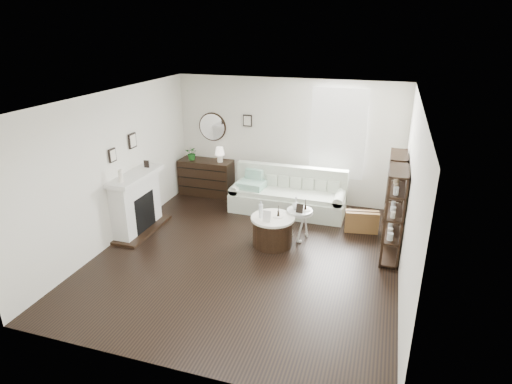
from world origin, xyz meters
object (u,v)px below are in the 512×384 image
(sofa, at_px, (288,197))
(pedestal_table, at_px, (300,212))
(dresser, at_px, (206,177))
(drum_table, at_px, (273,231))

(sofa, bearing_deg, pedestal_table, -67.35)
(dresser, relative_size, drum_table, 1.57)
(sofa, xyz_separation_m, dresser, (-2.06, 0.40, 0.10))
(dresser, distance_m, pedestal_table, 3.00)
(sofa, distance_m, dresser, 2.10)
(dresser, bearing_deg, pedestal_table, -31.75)
(drum_table, xyz_separation_m, pedestal_table, (0.41, 0.38, 0.25))
(dresser, bearing_deg, sofa, -10.90)
(dresser, distance_m, drum_table, 2.90)
(pedestal_table, bearing_deg, sofa, 112.65)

